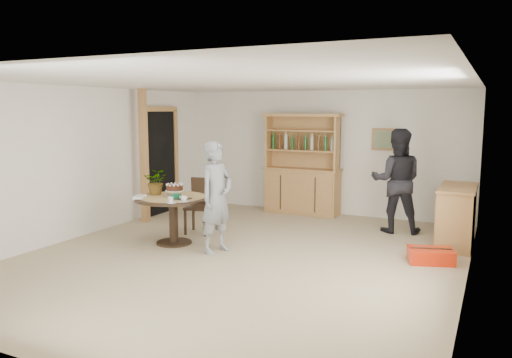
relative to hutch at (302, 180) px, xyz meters
The scene contains 17 objects.
ground 3.33m from the hutch, 84.71° to the right, with size 7.00×7.00×0.00m, color tan.
room_shell 3.41m from the hutch, 84.65° to the right, with size 6.04×7.04×2.52m.
doorway 2.94m from the hutch, 154.78° to the right, with size 0.13×1.10×2.18m.
pine_post 3.20m from the hutch, 139.62° to the right, with size 0.12×0.12×2.50m, color tan.
hutch is the anchor object (origin of this frame).
sideboard 3.29m from the hutch, 22.21° to the right, with size 0.54×1.26×0.94m.
dining_table 3.25m from the hutch, 108.13° to the right, with size 1.20×1.20×0.76m.
dining_chair 2.49m from the hutch, 114.41° to the right, with size 0.49×0.49×0.95m.
birthday_cake 3.21m from the hutch, 108.41° to the right, with size 0.30×0.30×0.20m.
flower_vase 3.34m from the hutch, 114.13° to the right, with size 0.38×0.33×0.42m, color #3F7233.
gift_tray 3.31m from the hutch, 103.93° to the right, with size 0.30×0.20×0.08m.
coffee_cup_a 3.43m from the hutch, 100.29° to the right, with size 0.15×0.15×0.09m.
coffee_cup_b 3.62m from the hutch, 101.68° to the right, with size 0.15×0.15×0.08m.
napkins 3.69m from the hutch, 112.67° to the right, with size 0.24×0.33×0.03m.
teen_boy 3.20m from the hutch, 92.91° to the right, with size 0.61×0.40×1.66m, color gray.
adult_person 2.17m from the hutch, 20.76° to the right, with size 0.88×0.68×1.80m, color black.
red_suitcase 3.71m from the hutch, 40.11° to the right, with size 0.70×0.57×0.21m.
Camera 1 is at (3.25, -6.24, 2.13)m, focal length 35.00 mm.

